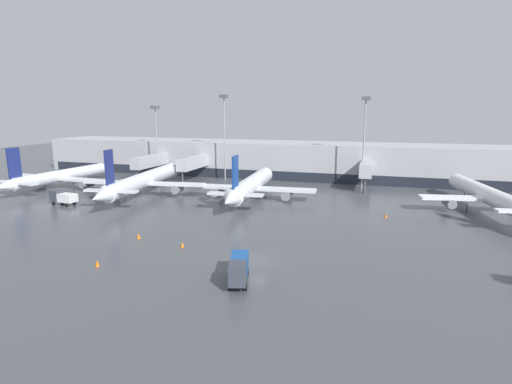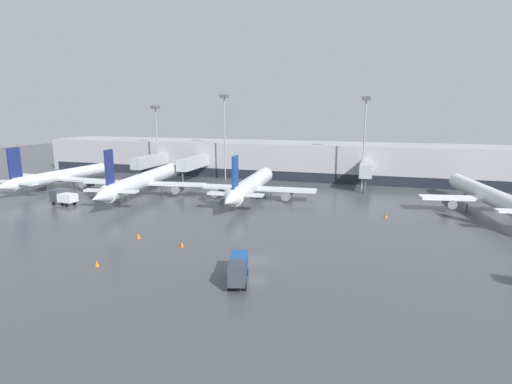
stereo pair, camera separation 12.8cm
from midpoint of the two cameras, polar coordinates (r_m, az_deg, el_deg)
name	(u,v)px [view 2 (the right image)]	position (r m, az deg, el deg)	size (l,w,h in m)	color
ground_plane	(255,261)	(47.15, -0.10, -9.78)	(320.00, 320.00, 0.00)	#424449
terminal_building	(325,161)	(105.40, 9.80, 4.42)	(160.00, 29.72, 9.00)	#9EA0A5
parked_jet_1	(60,176)	(100.46, -26.18, 2.03)	(26.75, 32.42, 10.04)	silver
parked_jet_2	(489,196)	(78.66, 30.34, -0.47)	(22.47, 35.79, 9.55)	white
parked_jet_3	(251,185)	(78.58, -0.66, 0.96)	(25.70, 34.09, 9.79)	silver
parked_jet_4	(144,180)	(84.66, -15.66, 1.61)	(25.55, 38.16, 10.72)	silver
service_truck_0	(238,268)	(41.00, -2.47, -10.75)	(3.24, 6.17, 2.71)	#19478C
service_truck_1	(63,197)	(82.10, -25.79, -0.63)	(5.14, 2.48, 2.71)	silver
traffic_cone_0	(182,244)	(52.44, -10.46, -7.38)	(0.48, 0.48, 0.64)	orange
traffic_cone_1	(97,263)	(48.82, -21.71, -9.43)	(0.48, 0.48, 0.71)	orange
traffic_cone_2	(386,216)	(68.66, 18.12, -3.23)	(0.40, 0.40, 0.71)	orange
traffic_cone_3	(138,236)	(57.19, -16.39, -6.02)	(0.51, 0.51, 0.74)	orange
apron_light_mast_0	(224,115)	(99.90, -4.50, 10.98)	(1.80, 1.80, 21.08)	gray
apron_light_mast_1	(365,118)	(90.86, 15.39, 10.20)	(1.80, 1.80, 20.20)	gray
apron_light_mast_2	(156,121)	(107.34, -14.06, 9.77)	(1.80, 1.80, 18.49)	gray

